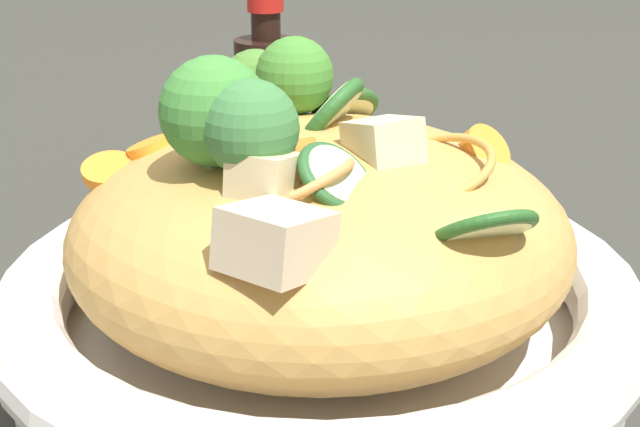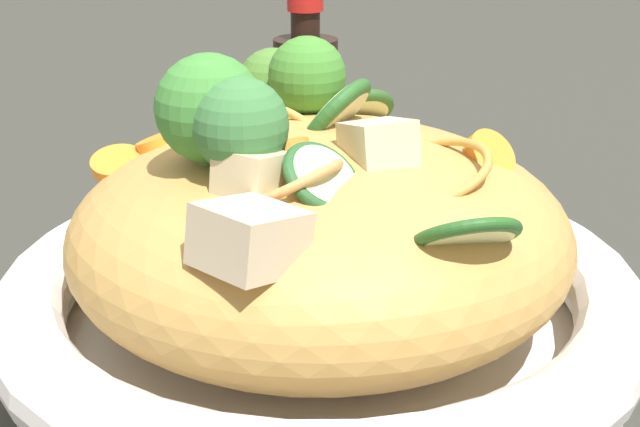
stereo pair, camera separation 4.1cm
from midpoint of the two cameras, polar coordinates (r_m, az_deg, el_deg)
name	(u,v)px [view 1 (the left image)]	position (r m, az deg, el deg)	size (l,w,h in m)	color
ground_plane	(320,366)	(0.45, -2.67, -9.79)	(3.00, 3.00, 0.00)	#32332D
serving_bowl	(320,312)	(0.44, -2.74, -6.38)	(0.31, 0.31, 0.06)	white
noodle_heap	(320,232)	(0.42, -2.83, -1.27)	(0.23, 0.23, 0.11)	tan
broccoli_florets	(257,99)	(0.42, -6.85, 7.27)	(0.17, 0.08, 0.07)	#96AA74
carrot_coins	(266,156)	(0.41, -6.39, 3.65)	(0.08, 0.20, 0.04)	orange
zucchini_slices	(368,147)	(0.40, 0.16, 4.26)	(0.18, 0.13, 0.05)	beige
chicken_chunks	(310,197)	(0.34, -4.06, 1.02)	(0.12, 0.08, 0.04)	beige
soy_sauce_bottle	(268,109)	(0.67, -5.14, 6.67)	(0.05, 0.05, 0.15)	black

